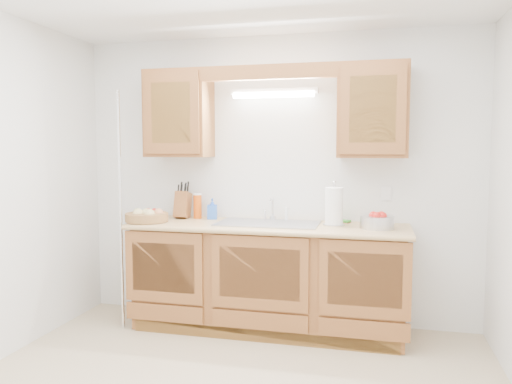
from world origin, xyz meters
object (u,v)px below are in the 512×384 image
(fruit_basket, at_px, (147,216))
(knife_block, at_px, (183,205))
(apple_bowl, at_px, (377,221))
(paper_towel, at_px, (334,207))

(fruit_basket, bearing_deg, knife_block, 54.02)
(apple_bowl, bearing_deg, fruit_basket, -177.33)
(apple_bowl, bearing_deg, paper_towel, 166.92)
(paper_towel, bearing_deg, apple_bowl, -13.08)
(knife_block, distance_m, apple_bowl, 1.72)
(knife_block, xyz_separation_m, paper_towel, (1.36, -0.12, 0.03))
(knife_block, height_order, paper_towel, paper_towel)
(knife_block, xyz_separation_m, apple_bowl, (1.70, -0.20, -0.06))
(fruit_basket, height_order, apple_bowl, apple_bowl)
(fruit_basket, bearing_deg, apple_bowl, 2.67)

